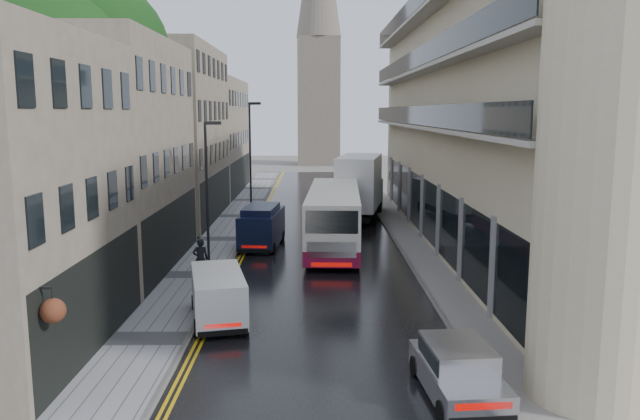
{
  "coord_description": "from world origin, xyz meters",
  "views": [
    {
      "loc": [
        -0.31,
        -9.22,
        7.69
      ],
      "look_at": [
        -0.02,
        18.0,
        3.36
      ],
      "focal_mm": 35.0,
      "sensor_mm": 36.0,
      "label": 1
    }
  ],
  "objects_px": {
    "tree_near": "(50,127)",
    "navy_van": "(240,231)",
    "white_lorry": "(340,190)",
    "lamp_post_near": "(207,197)",
    "lamp_post_far": "(250,162)",
    "cream_bus": "(308,229)",
    "white_van": "(197,310)",
    "pedestrian": "(200,259)",
    "tree_far": "(136,133)",
    "silver_hatchback": "(443,394)"
  },
  "relations": [
    {
      "from": "tree_near",
      "to": "navy_van",
      "type": "relative_size",
      "value": 2.85
    },
    {
      "from": "white_lorry",
      "to": "navy_van",
      "type": "height_order",
      "value": "white_lorry"
    },
    {
      "from": "tree_near",
      "to": "lamp_post_near",
      "type": "distance_m",
      "value": 7.86
    },
    {
      "from": "tree_near",
      "to": "lamp_post_far",
      "type": "bearing_deg",
      "value": 61.28
    },
    {
      "from": "cream_bus",
      "to": "white_lorry",
      "type": "bearing_deg",
      "value": 82.13
    },
    {
      "from": "white_lorry",
      "to": "cream_bus",
      "type": "bearing_deg",
      "value": -89.84
    },
    {
      "from": "tree_near",
      "to": "white_lorry",
      "type": "xyz_separation_m",
      "value": [
        14.0,
        13.29,
        -4.63
      ]
    },
    {
      "from": "white_van",
      "to": "navy_van",
      "type": "bearing_deg",
      "value": 77.47
    },
    {
      "from": "white_van",
      "to": "pedestrian",
      "type": "relative_size",
      "value": 2.19
    },
    {
      "from": "tree_near",
      "to": "cream_bus",
      "type": "distance_m",
      "value": 13.21
    },
    {
      "from": "pedestrian",
      "to": "white_van",
      "type": "bearing_deg",
      "value": 85.69
    },
    {
      "from": "tree_far",
      "to": "white_van",
      "type": "bearing_deg",
      "value": -69.97
    },
    {
      "from": "white_van",
      "to": "lamp_post_near",
      "type": "height_order",
      "value": "lamp_post_near"
    },
    {
      "from": "tree_near",
      "to": "silver_hatchback",
      "type": "distance_m",
      "value": 22.22
    },
    {
      "from": "tree_near",
      "to": "navy_van",
      "type": "bearing_deg",
      "value": 26.62
    },
    {
      "from": "pedestrian",
      "to": "lamp_post_far",
      "type": "relative_size",
      "value": 0.23
    },
    {
      "from": "tree_near",
      "to": "white_van",
      "type": "distance_m",
      "value": 13.35
    },
    {
      "from": "silver_hatchback",
      "to": "lamp_post_far",
      "type": "relative_size",
      "value": 0.5
    },
    {
      "from": "pedestrian",
      "to": "lamp_post_far",
      "type": "height_order",
      "value": "lamp_post_far"
    },
    {
      "from": "pedestrian",
      "to": "lamp_post_near",
      "type": "xyz_separation_m",
      "value": [
        0.07,
        1.81,
        2.58
      ]
    },
    {
      "from": "white_van",
      "to": "lamp_post_near",
      "type": "relative_size",
      "value": 0.59
    },
    {
      "from": "tree_near",
      "to": "navy_van",
      "type": "height_order",
      "value": "tree_near"
    },
    {
      "from": "tree_near",
      "to": "lamp_post_near",
      "type": "height_order",
      "value": "tree_near"
    },
    {
      "from": "white_lorry",
      "to": "lamp_post_far",
      "type": "xyz_separation_m",
      "value": [
        -6.2,
        0.95,
        1.87
      ]
    },
    {
      "from": "tree_far",
      "to": "silver_hatchback",
      "type": "xyz_separation_m",
      "value": [
        15.09,
        -27.79,
        -5.45
      ]
    },
    {
      "from": "white_lorry",
      "to": "pedestrian",
      "type": "relative_size",
      "value": 4.62
    },
    {
      "from": "tree_far",
      "to": "pedestrian",
      "type": "relative_size",
      "value": 6.57
    },
    {
      "from": "tree_near",
      "to": "cream_bus",
      "type": "relative_size",
      "value": 1.14
    },
    {
      "from": "silver_hatchback",
      "to": "navy_van",
      "type": "bearing_deg",
      "value": 106.49
    },
    {
      "from": "tree_far",
      "to": "cream_bus",
      "type": "distance_m",
      "value": 16.48
    },
    {
      "from": "tree_near",
      "to": "navy_van",
      "type": "distance_m",
      "value": 10.79
    },
    {
      "from": "tree_far",
      "to": "lamp_post_near",
      "type": "xyz_separation_m",
      "value": [
        6.84,
        -12.87,
        -2.58
      ]
    },
    {
      "from": "white_lorry",
      "to": "silver_hatchback",
      "type": "relative_size",
      "value": 2.16
    },
    {
      "from": "white_lorry",
      "to": "tree_near",
      "type": "bearing_deg",
      "value": -125.63
    },
    {
      "from": "cream_bus",
      "to": "lamp_post_near",
      "type": "height_order",
      "value": "lamp_post_near"
    },
    {
      "from": "white_lorry",
      "to": "navy_van",
      "type": "bearing_deg",
      "value": -111.44
    },
    {
      "from": "navy_van",
      "to": "pedestrian",
      "type": "bearing_deg",
      "value": -95.37
    },
    {
      "from": "white_van",
      "to": "pedestrian",
      "type": "distance_m",
      "value": 7.08
    },
    {
      "from": "tree_far",
      "to": "silver_hatchback",
      "type": "distance_m",
      "value": 32.09
    },
    {
      "from": "white_lorry",
      "to": "lamp_post_far",
      "type": "height_order",
      "value": "lamp_post_far"
    },
    {
      "from": "tree_near",
      "to": "white_van",
      "type": "xyz_separation_m",
      "value": [
        8.2,
        -8.67,
        -5.98
      ]
    },
    {
      "from": "tree_near",
      "to": "pedestrian",
      "type": "relative_size",
      "value": 7.32
    },
    {
      "from": "tree_near",
      "to": "lamp_post_near",
      "type": "bearing_deg",
      "value": 1.05
    },
    {
      "from": "tree_far",
      "to": "lamp_post_far",
      "type": "relative_size",
      "value": 1.53
    },
    {
      "from": "tree_far",
      "to": "cream_bus",
      "type": "xyz_separation_m",
      "value": [
        11.61,
        -10.77,
        -4.55
      ]
    },
    {
      "from": "silver_hatchback",
      "to": "lamp_post_far",
      "type": "xyz_separation_m",
      "value": [
        -7.6,
        29.02,
        3.41
      ]
    },
    {
      "from": "white_lorry",
      "to": "lamp_post_far",
      "type": "distance_m",
      "value": 6.55
    },
    {
      "from": "white_van",
      "to": "white_lorry",
      "type": "bearing_deg",
      "value": 62.67
    },
    {
      "from": "silver_hatchback",
      "to": "navy_van",
      "type": "distance_m",
      "value": 20.23
    },
    {
      "from": "lamp_post_near",
      "to": "cream_bus",
      "type": "bearing_deg",
      "value": 9.67
    }
  ]
}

